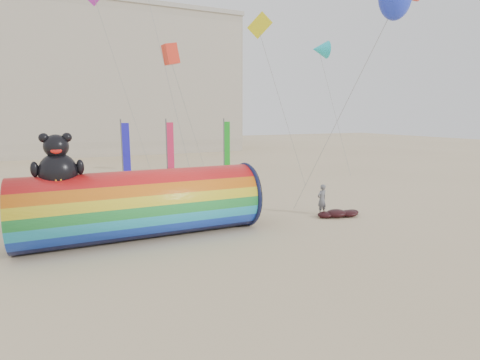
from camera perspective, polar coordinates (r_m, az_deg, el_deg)
name	(u,v)px	position (r m, az deg, el deg)	size (l,w,h in m)	color
ground	(244,239)	(16.94, 0.60, -8.94)	(160.00, 160.00, 0.00)	#CCB58C
hotel_building	(21,80)	(60.86, -30.37, 13.07)	(60.40, 15.40, 20.60)	#B7AD99
windsock_assembly	(143,202)	(17.34, -14.60, -3.31)	(10.50, 3.20, 4.84)	red
kite_handler	(322,200)	(21.22, 12.36, -2.92)	(0.62, 0.41, 1.71)	slate
fabric_bundle	(339,213)	(21.20, 14.83, -4.93)	(2.62, 1.35, 0.41)	#370A0C
festival_banners	(177,150)	(31.80, -9.56, 4.59)	(10.04, 2.68, 5.20)	#59595E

